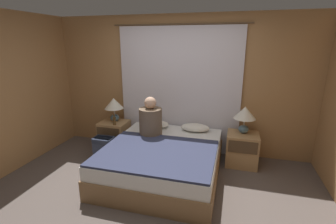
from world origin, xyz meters
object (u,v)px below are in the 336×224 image
object	(u,v)px
person_left_in_bed	(151,120)
backpack_on_floor	(104,147)
bed	(163,160)
lamp_right	(245,115)
nightstand_right	(242,149)
pillow_right	(195,128)
lamp_left	(114,105)
beer_bottle_on_left_stand	(114,121)
pillow_left	(155,124)
nightstand_left	(114,135)

from	to	relation	value
person_left_in_bed	backpack_on_floor	size ratio (longest dim) A/B	1.57
bed	lamp_right	size ratio (longest dim) A/B	4.25
nightstand_right	pillow_right	xyz separation A→B (m)	(-0.82, 0.08, 0.28)
lamp_right	bed	bearing A→B (deg)	-148.18
lamp_right	person_left_in_bed	world-z (taller)	person_left_in_bed
lamp_left	beer_bottle_on_left_stand	xyz separation A→B (m)	(0.10, -0.20, -0.24)
pillow_left	beer_bottle_on_left_stand	world-z (taller)	beer_bottle_on_left_stand
nightstand_left	backpack_on_floor	size ratio (longest dim) A/B	1.32
nightstand_right	pillow_left	distance (m)	1.59
bed	person_left_in_bed	distance (m)	0.72
bed	backpack_on_floor	world-z (taller)	bed
bed	pillow_left	bearing A→B (deg)	116.08
nightstand_left	backpack_on_floor	world-z (taller)	nightstand_left
pillow_left	bed	bearing A→B (deg)	-63.92
lamp_right	beer_bottle_on_left_stand	world-z (taller)	lamp_right
lamp_right	beer_bottle_on_left_stand	xyz separation A→B (m)	(-2.28, -0.20, -0.24)
lamp_right	backpack_on_floor	size ratio (longest dim) A/B	1.08
pillow_left	person_left_in_bed	bearing A→B (deg)	-83.29
pillow_left	person_left_in_bed	size ratio (longest dim) A/B	0.76
lamp_left	lamp_right	xyz separation A→B (m)	(2.38, 0.00, 0.00)
pillow_left	person_left_in_bed	xyz separation A→B (m)	(0.05, -0.39, 0.20)
person_left_in_bed	beer_bottle_on_left_stand	bearing A→B (deg)	167.70
bed	lamp_right	xyz separation A→B (m)	(1.19, 0.74, 0.62)
lamp_left	pillow_left	xyz separation A→B (m)	(0.82, 0.02, -0.31)
bed	person_left_in_bed	world-z (taller)	person_left_in_bed
bed	pillow_right	size ratio (longest dim) A/B	3.83
pillow_right	person_left_in_bed	distance (m)	0.82
nightstand_left	lamp_right	world-z (taller)	lamp_right
bed	person_left_in_bed	bearing A→B (deg)	131.16
pillow_left	person_left_in_bed	world-z (taller)	person_left_in_bed
pillow_left	backpack_on_floor	bearing A→B (deg)	-145.11
nightstand_left	pillow_right	world-z (taller)	pillow_right
pillow_left	beer_bottle_on_left_stand	bearing A→B (deg)	-163.11
lamp_left	pillow_right	bearing A→B (deg)	0.79
lamp_right	pillow_right	bearing A→B (deg)	178.50
nightstand_left	person_left_in_bed	bearing A→B (deg)	-19.71
nightstand_left	pillow_left	size ratio (longest dim) A/B	1.10
pillow_right	backpack_on_floor	world-z (taller)	pillow_right
nightstand_right	lamp_right	xyz separation A→B (m)	(-0.00, 0.06, 0.59)
bed	backpack_on_floor	distance (m)	1.17
bed	nightstand_left	world-z (taller)	nightstand_left
pillow_right	nightstand_left	bearing A→B (deg)	-177.17
nightstand_left	pillow_left	xyz separation A→B (m)	(0.82, 0.08, 0.28)
bed	person_left_in_bed	xyz separation A→B (m)	(-0.33, 0.37, 0.52)
bed	beer_bottle_on_left_stand	size ratio (longest dim) A/B	9.62
lamp_left	nightstand_left	bearing A→B (deg)	-90.00
nightstand_right	pillow_right	world-z (taller)	pillow_right
lamp_right	person_left_in_bed	distance (m)	1.56
bed	nightstand_left	size ratio (longest dim) A/B	3.48
person_left_in_bed	lamp_right	bearing A→B (deg)	13.53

